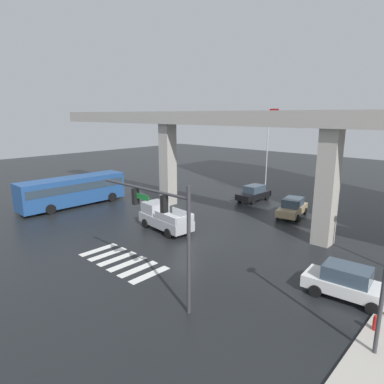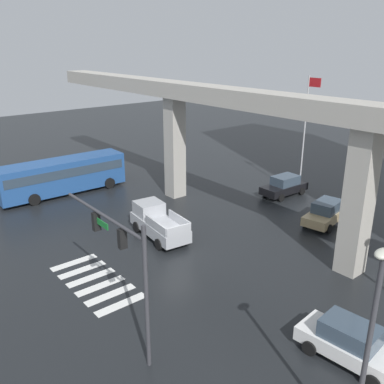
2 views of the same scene
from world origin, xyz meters
The scene contains 11 objects.
ground_plane centered at (0.00, 0.00, 0.00)m, with size 120.00×120.00×0.00m, color black.
crosswalk_stripes centered at (0.00, -5.56, 0.01)m, with size 6.05×2.80×0.01m.
elevated_overpass centered at (0.00, 6.22, 8.07)m, with size 51.88×2.10×9.51m.
pickup_truck centered at (-2.64, 0.45, 0.99)m, with size 5.28×2.50×2.08m.
city_bus centered at (-14.79, -0.94, 1.72)m, with size 2.91×10.84×2.99m.
sedan_black centered at (-2.33, 13.44, 0.85)m, with size 2.08×4.36×1.72m.
sedan_white centered at (12.11, -0.28, 0.85)m, with size 4.44×2.26×1.72m.
sedan_tan centered at (3.42, 10.98, 0.85)m, with size 2.52×4.54×1.72m.
traffic_signal_mast centered at (5.40, -6.80, 4.38)m, with size 6.49×0.32×6.20m.
fire_hydrant centered at (14.03, -2.41, 0.43)m, with size 0.24×0.24×0.85m.
flagpole centered at (-1.57, 14.66, 5.77)m, with size 1.16×0.12×9.95m.
Camera 1 is at (16.94, -17.14, 9.23)m, focal length 31.38 mm.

